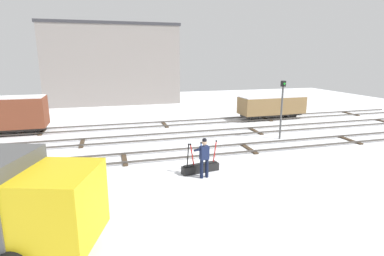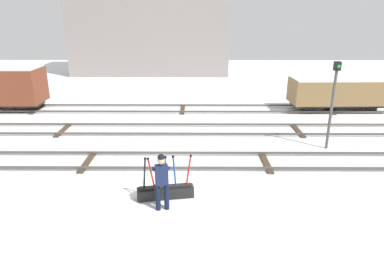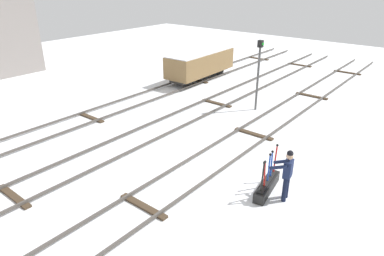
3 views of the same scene
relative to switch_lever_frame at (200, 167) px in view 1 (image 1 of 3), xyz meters
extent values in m
plane|color=white|center=(0.22, 2.63, -0.25)|extent=(60.00, 60.00, 0.00)
cube|color=#4C4742|center=(0.22, 1.91, -0.12)|extent=(44.00, 0.07, 0.10)
cube|color=#4C4742|center=(0.22, 3.35, -0.12)|extent=(44.00, 0.07, 0.10)
cube|color=#423323|center=(-3.30, 2.63, -0.21)|extent=(0.24, 1.94, 0.08)
cube|color=#423323|center=(3.74, 2.63, -0.21)|extent=(0.24, 1.94, 0.08)
cube|color=#423323|center=(10.78, 2.63, -0.21)|extent=(0.24, 1.94, 0.08)
cube|color=#4C4742|center=(0.22, 5.67, -0.12)|extent=(44.00, 0.07, 0.10)
cube|color=#4C4742|center=(0.22, 7.11, -0.12)|extent=(44.00, 0.07, 0.10)
cube|color=#423323|center=(-5.65, 6.39, -0.21)|extent=(0.24, 1.94, 0.08)
cube|color=#423323|center=(6.09, 6.39, -0.21)|extent=(0.24, 1.94, 0.08)
cube|color=#4C4742|center=(0.22, 9.49, -0.12)|extent=(44.00, 0.07, 0.10)
cube|color=#4C4742|center=(0.22, 10.93, -0.12)|extent=(44.00, 0.07, 0.10)
cube|color=#423323|center=(-8.58, 10.21, -0.21)|extent=(0.24, 1.94, 0.08)
cube|color=#423323|center=(0.22, 10.21, -0.21)|extent=(0.24, 1.94, 0.08)
cube|color=#423323|center=(9.02, 10.21, -0.21)|extent=(0.24, 1.94, 0.08)
cube|color=#423323|center=(17.82, 10.21, -0.21)|extent=(0.24, 1.94, 0.08)
cube|color=black|center=(0.00, 0.00, -0.07)|extent=(1.83, 0.66, 0.36)
cube|color=black|center=(0.00, 0.00, 0.14)|extent=(1.63, 0.47, 0.06)
cylinder|color=black|center=(-0.63, -0.11, 0.63)|extent=(0.14, 0.08, 1.05)
sphere|color=black|center=(-0.59, -0.10, 1.15)|extent=(0.09, 0.09, 0.09)
cylinder|color=red|center=(-0.42, -0.07, 0.62)|extent=(0.23, 0.09, 1.05)
sphere|color=black|center=(-0.50, -0.09, 1.14)|extent=(0.09, 0.09, 0.09)
cylinder|color=#1E47B7|center=(0.01, 0.00, 0.63)|extent=(0.09, 0.07, 1.05)
sphere|color=black|center=(0.03, 0.00, 1.16)|extent=(0.09, 0.09, 0.09)
cylinder|color=#1E47B7|center=(0.30, 0.05, 0.63)|extent=(0.13, 0.08, 1.05)
sphere|color=black|center=(0.26, 0.04, 1.15)|extent=(0.09, 0.09, 0.09)
cylinder|color=red|center=(0.74, 0.13, 0.63)|extent=(0.21, 0.09, 1.05)
sphere|color=black|center=(0.81, 0.14, 1.15)|extent=(0.09, 0.09, 0.09)
cylinder|color=#111831|center=(-0.16, -0.70, 0.17)|extent=(0.15, 0.15, 0.85)
cylinder|color=#111831|center=(0.09, -0.66, 0.17)|extent=(0.15, 0.15, 0.85)
cube|color=#192347|center=(-0.04, -0.68, 0.90)|extent=(0.41, 0.30, 0.60)
sphere|color=tan|center=(-0.04, -0.68, 1.35)|extent=(0.23, 0.23, 0.23)
sphere|color=black|center=(-0.04, -0.68, 1.45)|extent=(0.21, 0.21, 0.21)
cylinder|color=#192347|center=(-0.29, -0.46, 0.98)|extent=(0.20, 0.58, 0.31)
cylinder|color=#192347|center=(0.13, -0.39, 0.98)|extent=(0.20, 0.58, 0.32)
cube|color=gold|center=(-5.31, -4.89, 1.25)|extent=(2.46, 2.59, 1.90)
cube|color=black|center=(-4.45, -5.17, 1.58)|extent=(0.59, 1.71, 0.76)
cylinder|color=black|center=(-5.59, -3.62, 0.20)|extent=(0.93, 0.52, 0.90)
cylinder|color=#4C4C4C|center=(6.69, 4.21, 1.45)|extent=(0.12, 0.12, 3.40)
cube|color=black|center=(6.69, 4.21, 3.33)|extent=(0.24, 0.24, 0.36)
sphere|color=green|center=(6.69, 4.08, 3.33)|extent=(0.14, 0.14, 0.14)
cube|color=gray|center=(-3.21, 24.05, 4.01)|extent=(14.42, 5.95, 8.52)
cube|color=#38383D|center=(-3.21, 24.05, 8.42)|extent=(14.71, 6.07, 0.30)
cylinder|color=black|center=(-9.26, 9.66, 0.10)|extent=(0.70, 0.11, 0.70)
cylinder|color=black|center=(-9.27, 10.80, 0.10)|extent=(0.70, 0.11, 0.70)
cube|color=#2D2B28|center=(9.49, 10.21, 0.15)|extent=(5.37, 1.32, 0.20)
cube|color=olive|center=(9.49, 10.21, 0.95)|extent=(5.68, 2.09, 1.40)
cube|color=white|center=(9.49, 10.21, 1.68)|extent=(5.56, 2.01, 0.06)
cylinder|color=black|center=(7.68, 9.63, 0.10)|extent=(0.70, 0.12, 0.70)
cylinder|color=black|center=(7.65, 10.68, 0.10)|extent=(0.70, 0.12, 0.70)
cylinder|color=black|center=(11.33, 9.74, 0.10)|extent=(0.70, 0.12, 0.70)
cylinder|color=black|center=(11.30, 10.79, 0.10)|extent=(0.70, 0.12, 0.70)
ellipsoid|color=#333338|center=(-2.45, 22.24, 8.62)|extent=(0.23, 0.28, 0.11)
sphere|color=#333338|center=(-2.51, 22.33, 8.66)|extent=(0.07, 0.07, 0.07)
ellipsoid|color=#333338|center=(-8.53, 24.96, 8.62)|extent=(0.28, 0.18, 0.11)
sphere|color=#333338|center=(-8.43, 24.98, 8.66)|extent=(0.07, 0.07, 0.07)
camera|label=1|loc=(-3.89, -12.60, 4.94)|focal=28.28mm
camera|label=2|loc=(0.91, -9.62, 5.41)|focal=31.87mm
camera|label=3|loc=(-9.41, -4.30, 6.58)|focal=32.46mm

